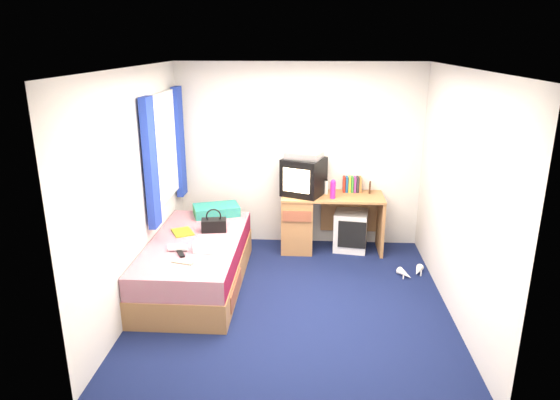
# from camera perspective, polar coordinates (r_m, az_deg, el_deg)

# --- Properties ---
(ground) EXTENTS (3.40, 3.40, 0.00)m
(ground) POSITION_cam_1_polar(r_m,az_deg,el_deg) (5.41, 1.51, -11.47)
(ground) COLOR #0C1438
(ground) RESTS_ON ground
(room_shell) EXTENTS (3.40, 3.40, 3.40)m
(room_shell) POSITION_cam_1_polar(r_m,az_deg,el_deg) (4.87, 1.65, 3.62)
(room_shell) COLOR white
(room_shell) RESTS_ON ground
(bed) EXTENTS (1.01, 2.00, 0.54)m
(bed) POSITION_cam_1_polar(r_m,az_deg,el_deg) (5.71, -9.52, -7.07)
(bed) COLOR #AE7A48
(bed) RESTS_ON ground
(pillow) EXTENTS (0.64, 0.52, 0.12)m
(pillow) POSITION_cam_1_polar(r_m,az_deg,el_deg) (6.35, -7.28, -1.15)
(pillow) COLOR #175F96
(pillow) RESTS_ON bed
(desk) EXTENTS (1.30, 0.55, 0.75)m
(desk) POSITION_cam_1_polar(r_m,az_deg,el_deg) (6.55, 3.54, -2.24)
(desk) COLOR #AE7A48
(desk) RESTS_ON ground
(storage_cube) EXTENTS (0.47, 0.47, 0.52)m
(storage_cube) POSITION_cam_1_polar(r_m,az_deg,el_deg) (6.64, 8.08, -3.44)
(storage_cube) COLOR silver
(storage_cube) RESTS_ON ground
(crt_tv) EXTENTS (0.61, 0.59, 0.47)m
(crt_tv) POSITION_cam_1_polar(r_m,az_deg,el_deg) (6.37, 2.72, 2.69)
(crt_tv) COLOR black
(crt_tv) RESTS_ON desk
(vcr) EXTENTS (0.51, 0.43, 0.08)m
(vcr) POSITION_cam_1_polar(r_m,az_deg,el_deg) (6.31, 2.77, 5.15)
(vcr) COLOR #AFAFB1
(vcr) RESTS_ON crt_tv
(book_row) EXTENTS (0.24, 0.13, 0.20)m
(book_row) POSITION_cam_1_polar(r_m,az_deg,el_deg) (6.59, 8.24, 1.79)
(book_row) COLOR maroon
(book_row) RESTS_ON desk
(picture_frame) EXTENTS (0.04, 0.12, 0.14)m
(picture_frame) POSITION_cam_1_polar(r_m,az_deg,el_deg) (6.59, 10.24, 1.43)
(picture_frame) COLOR #321C10
(picture_frame) RESTS_ON desk
(pink_water_bottle) EXTENTS (0.08, 0.08, 0.21)m
(pink_water_bottle) POSITION_cam_1_polar(r_m,az_deg,el_deg) (6.28, 6.06, 1.14)
(pink_water_bottle) COLOR #E52088
(pink_water_bottle) RESTS_ON desk
(aerosol_can) EXTENTS (0.06, 0.06, 0.18)m
(aerosol_can) POSITION_cam_1_polar(r_m,az_deg,el_deg) (6.46, 5.32, 1.45)
(aerosol_can) COLOR silver
(aerosol_can) RESTS_ON desk
(handbag) EXTENTS (0.30, 0.20, 0.27)m
(handbag) POSITION_cam_1_polar(r_m,az_deg,el_deg) (5.81, -7.56, -2.79)
(handbag) COLOR black
(handbag) RESTS_ON bed
(towel) EXTENTS (0.34, 0.29, 0.11)m
(towel) POSITION_cam_1_polar(r_m,az_deg,el_deg) (5.32, -7.91, -5.06)
(towel) COLOR white
(towel) RESTS_ON bed
(magazine) EXTENTS (0.32, 0.35, 0.01)m
(magazine) POSITION_cam_1_polar(r_m,az_deg,el_deg) (5.83, -11.08, -3.62)
(magazine) COLOR #D7ED1A
(magazine) RESTS_ON bed
(water_bottle) EXTENTS (0.20, 0.08, 0.07)m
(water_bottle) POSITION_cam_1_polar(r_m,az_deg,el_deg) (5.34, -11.56, -5.38)
(water_bottle) COLOR white
(water_bottle) RESTS_ON bed
(colour_swatch_fan) EXTENTS (0.23, 0.11, 0.01)m
(colour_swatch_fan) POSITION_cam_1_polar(r_m,az_deg,el_deg) (5.06, -11.06, -7.02)
(colour_swatch_fan) COLOR gold
(colour_swatch_fan) RESTS_ON bed
(remote_control) EXTENTS (0.12, 0.17, 0.02)m
(remote_control) POSITION_cam_1_polar(r_m,az_deg,el_deg) (5.25, -11.25, -6.06)
(remote_control) COLOR black
(remote_control) RESTS_ON bed
(window_assembly) EXTENTS (0.11, 1.42, 1.40)m
(window_assembly) POSITION_cam_1_polar(r_m,az_deg,el_deg) (6.00, -13.03, 5.53)
(window_assembly) COLOR silver
(window_assembly) RESTS_ON room_shell
(white_heels) EXTENTS (0.34, 0.33, 0.09)m
(white_heels) POSITION_cam_1_polar(r_m,az_deg,el_deg) (6.13, 14.81, -8.01)
(white_heels) COLOR white
(white_heels) RESTS_ON ground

